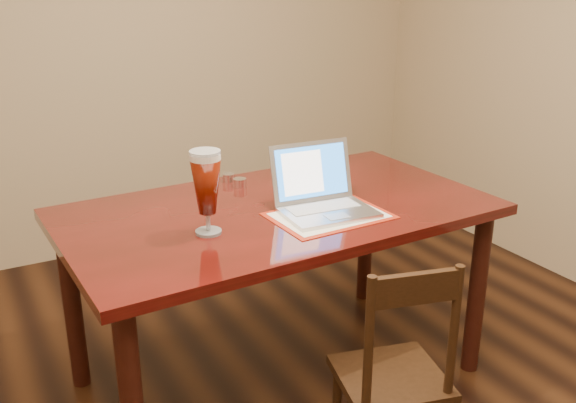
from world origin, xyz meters
TOP-DOWN VIEW (x-y plane):
  - dining_table at (0.25, 0.69)m, footprint 1.80×1.06m
  - dining_chair at (0.34, -0.02)m, footprint 0.45×0.43m

SIDE VIEW (x-z plane):
  - dining_chair at x=0.34m, z-range -0.03..0.85m
  - dining_table at x=0.25m, z-range 0.16..1.31m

